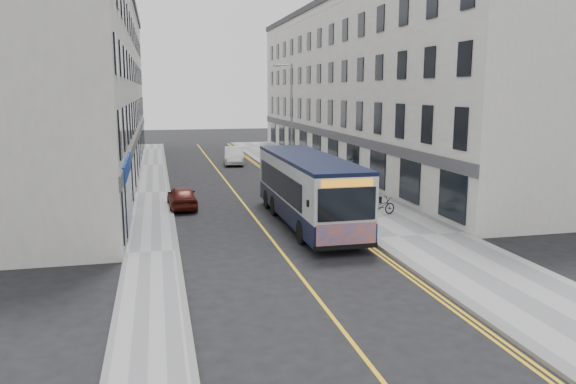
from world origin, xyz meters
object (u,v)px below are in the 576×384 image
city_bus (308,187)px  pedestrian_far (319,162)px  car_white (234,156)px  car_maroon (182,197)px  streetlamp (290,119)px  pedestrian_near (320,171)px  bicycle (381,206)px

city_bus → pedestrian_far: bearing=71.9°
car_white → car_maroon: size_ratio=1.23×
city_bus → car_maroon: (-5.62, 5.09, -1.15)m
streetlamp → car_maroon: size_ratio=2.20×
pedestrian_near → car_white: size_ratio=0.43×
car_maroon → pedestrian_near: bearing=-155.3°
streetlamp → pedestrian_far: 5.28m
city_bus → pedestrian_far: size_ratio=6.01×
bicycle → pedestrian_near: 9.15m
streetlamp → bicycle: 11.98m
streetlamp → pedestrian_far: bearing=45.7°
pedestrian_near → streetlamp: bearing=129.9°
city_bus → car_maroon: 7.67m
city_bus → bicycle: bearing=8.2°
bicycle → car_maroon: bearing=49.0°
pedestrian_near → pedestrian_far: 5.18m
city_bus → pedestrian_far: 15.47m
bicycle → car_white: (-4.36, 22.04, 0.18)m
streetlamp → pedestrian_far: (2.86, 2.93, -3.33)m
pedestrian_far → pedestrian_near: bearing=-131.5°
streetlamp → city_bus: size_ratio=0.72×
car_white → bicycle: bearing=-71.7°
bicycle → pedestrian_near: size_ratio=0.87×
pedestrian_near → pedestrian_far: pedestrian_near is taller
bicycle → pedestrian_near: (-0.50, 9.12, 0.52)m
streetlamp → car_maroon: 10.76m
city_bus → pedestrian_far: (4.80, 14.69, -0.72)m
city_bus → car_white: bearing=91.1°
streetlamp → bicycle: streetlamp is taller
streetlamp → pedestrian_near: bearing=-54.2°
streetlamp → city_bus: bearing=-99.4°
car_maroon → bicycle: bearing=152.4°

